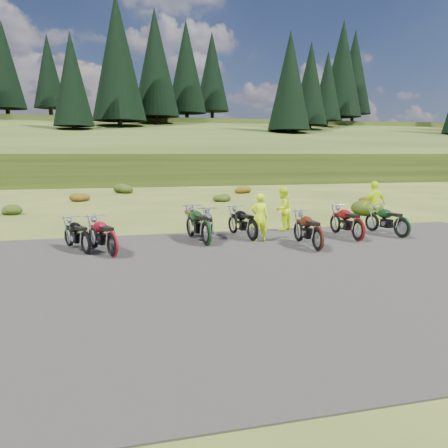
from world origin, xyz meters
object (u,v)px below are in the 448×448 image
object	(u,v)px
motorcycle_3	(209,246)
person_middle	(260,218)
motorcycle_7	(401,239)
motorcycle_0	(86,255)

from	to	relation	value
motorcycle_3	person_middle	world-z (taller)	person_middle
motorcycle_3	motorcycle_7	distance (m)	6.95
motorcycle_0	motorcycle_3	world-z (taller)	motorcycle_3
motorcycle_0	motorcycle_3	bearing A→B (deg)	-109.90
motorcycle_3	motorcycle_7	size ratio (longest dim) A/B	1.00
motorcycle_3	person_middle	size ratio (longest dim) A/B	1.29
motorcycle_0	motorcycle_7	world-z (taller)	motorcycle_7
motorcycle_7	person_middle	xyz separation A→B (m)	(-5.14, 0.65, 0.83)
motorcycle_0	person_middle	bearing A→B (deg)	-110.10
motorcycle_0	motorcycle_7	xyz separation A→B (m)	(10.79, -0.03, 0.00)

